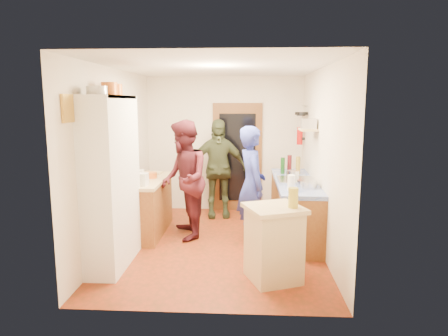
# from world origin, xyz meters

# --- Properties ---
(floor) EXTENTS (3.00, 4.00, 0.02)m
(floor) POSITION_xyz_m (0.00, 0.00, -0.01)
(floor) COLOR maroon
(floor) RESTS_ON ground
(ceiling) EXTENTS (3.00, 4.00, 0.02)m
(ceiling) POSITION_xyz_m (0.00, 0.00, 2.61)
(ceiling) COLOR silver
(ceiling) RESTS_ON ground
(wall_back) EXTENTS (3.00, 0.02, 2.60)m
(wall_back) POSITION_xyz_m (0.00, 2.01, 1.30)
(wall_back) COLOR silver
(wall_back) RESTS_ON ground
(wall_front) EXTENTS (3.00, 0.02, 2.60)m
(wall_front) POSITION_xyz_m (0.00, -2.01, 1.30)
(wall_front) COLOR silver
(wall_front) RESTS_ON ground
(wall_left) EXTENTS (0.02, 4.00, 2.60)m
(wall_left) POSITION_xyz_m (-1.51, 0.00, 1.30)
(wall_left) COLOR silver
(wall_left) RESTS_ON ground
(wall_right) EXTENTS (0.02, 4.00, 2.60)m
(wall_right) POSITION_xyz_m (1.51, 0.00, 1.30)
(wall_right) COLOR silver
(wall_right) RESTS_ON ground
(door_frame) EXTENTS (0.95, 0.06, 2.10)m
(door_frame) POSITION_xyz_m (0.25, 1.97, 1.05)
(door_frame) COLOR brown
(door_frame) RESTS_ON ground
(door_glass) EXTENTS (0.70, 0.02, 1.70)m
(door_glass) POSITION_xyz_m (0.25, 1.94, 1.05)
(door_glass) COLOR black
(door_glass) RESTS_ON door_frame
(hutch_body) EXTENTS (0.40, 1.20, 2.20)m
(hutch_body) POSITION_xyz_m (-1.30, -0.80, 1.10)
(hutch_body) COLOR white
(hutch_body) RESTS_ON ground
(hutch_top_shelf) EXTENTS (0.40, 1.14, 0.04)m
(hutch_top_shelf) POSITION_xyz_m (-1.30, -0.80, 2.18)
(hutch_top_shelf) COLOR white
(hutch_top_shelf) RESTS_ON hutch_body
(plate_stack) EXTENTS (0.24, 0.24, 0.10)m
(plate_stack) POSITION_xyz_m (-1.30, -1.15, 2.25)
(plate_stack) COLOR white
(plate_stack) RESTS_ON hutch_top_shelf
(orange_pot_a) EXTENTS (0.20, 0.20, 0.16)m
(orange_pot_a) POSITION_xyz_m (-1.30, -0.73, 2.28)
(orange_pot_a) COLOR orange
(orange_pot_a) RESTS_ON hutch_top_shelf
(orange_pot_b) EXTENTS (0.17, 0.17, 0.15)m
(orange_pot_b) POSITION_xyz_m (-1.30, -0.48, 2.28)
(orange_pot_b) COLOR orange
(orange_pot_b) RESTS_ON hutch_top_shelf
(left_counter_base) EXTENTS (0.60, 1.40, 0.85)m
(left_counter_base) POSITION_xyz_m (-1.20, 0.45, 0.42)
(left_counter_base) COLOR brown
(left_counter_base) RESTS_ON ground
(left_counter_top) EXTENTS (0.64, 1.44, 0.05)m
(left_counter_top) POSITION_xyz_m (-1.20, 0.45, 0.88)
(left_counter_top) COLOR tan
(left_counter_top) RESTS_ON left_counter_base
(toaster) EXTENTS (0.26, 0.19, 0.19)m
(toaster) POSITION_xyz_m (-1.15, -0.05, 0.99)
(toaster) COLOR white
(toaster) RESTS_ON left_counter_top
(kettle) EXTENTS (0.18, 0.18, 0.16)m
(kettle) POSITION_xyz_m (-1.25, 0.37, 0.98)
(kettle) COLOR white
(kettle) RESTS_ON left_counter_top
(orange_bowl) EXTENTS (0.24, 0.24, 0.09)m
(orange_bowl) POSITION_xyz_m (-1.12, 0.55, 0.95)
(orange_bowl) COLOR orange
(orange_bowl) RESTS_ON left_counter_top
(chopping_board) EXTENTS (0.33, 0.27, 0.02)m
(chopping_board) POSITION_xyz_m (-1.18, 0.97, 0.91)
(chopping_board) COLOR tan
(chopping_board) RESTS_ON left_counter_top
(right_counter_base) EXTENTS (0.60, 2.20, 0.84)m
(right_counter_base) POSITION_xyz_m (1.20, 0.50, 0.42)
(right_counter_base) COLOR brown
(right_counter_base) RESTS_ON ground
(right_counter_top) EXTENTS (0.62, 2.22, 0.06)m
(right_counter_top) POSITION_xyz_m (1.20, 0.50, 0.87)
(right_counter_top) COLOR #0225AE
(right_counter_top) RESTS_ON right_counter_base
(hob) EXTENTS (0.55, 0.58, 0.04)m
(hob) POSITION_xyz_m (1.20, 0.37, 0.92)
(hob) COLOR silver
(hob) RESTS_ON right_counter_top
(pot_on_hob) EXTENTS (0.19, 0.19, 0.13)m
(pot_on_hob) POSITION_xyz_m (1.15, 0.41, 1.00)
(pot_on_hob) COLOR silver
(pot_on_hob) RESTS_ON hob
(bottle_a) EXTENTS (0.08, 0.08, 0.28)m
(bottle_a) POSITION_xyz_m (1.05, 1.06, 1.04)
(bottle_a) COLOR #143F14
(bottle_a) RESTS_ON right_counter_top
(bottle_b) EXTENTS (0.10, 0.10, 0.31)m
(bottle_b) POSITION_xyz_m (1.18, 1.20, 1.05)
(bottle_b) COLOR #591419
(bottle_b) RESTS_ON right_counter_top
(bottle_c) EXTENTS (0.10, 0.10, 0.30)m
(bottle_c) POSITION_xyz_m (1.31, 1.05, 1.05)
(bottle_c) COLOR olive
(bottle_c) RESTS_ON right_counter_top
(paper_towel) EXTENTS (0.13, 0.13, 0.22)m
(paper_towel) POSITION_xyz_m (1.05, -0.28, 1.01)
(paper_towel) COLOR white
(paper_towel) RESTS_ON right_counter_top
(mixing_bowl) EXTENTS (0.36, 0.36, 0.11)m
(mixing_bowl) POSITION_xyz_m (1.30, -0.06, 0.95)
(mixing_bowl) COLOR silver
(mixing_bowl) RESTS_ON right_counter_top
(island_base) EXTENTS (0.71, 0.71, 0.86)m
(island_base) POSITION_xyz_m (0.76, -1.17, 0.43)
(island_base) COLOR tan
(island_base) RESTS_ON ground
(island_top) EXTENTS (0.80, 0.80, 0.05)m
(island_top) POSITION_xyz_m (0.76, -1.17, 0.89)
(island_top) COLOR tan
(island_top) RESTS_ON island_base
(cutting_board) EXTENTS (0.43, 0.39, 0.02)m
(cutting_board) POSITION_xyz_m (0.69, -1.15, 0.90)
(cutting_board) COLOR white
(cutting_board) RESTS_ON island_top
(oil_jar) EXTENTS (0.15, 0.15, 0.23)m
(oil_jar) POSITION_xyz_m (0.97, -1.22, 1.03)
(oil_jar) COLOR #AD9E2D
(oil_jar) RESTS_ON island_top
(pan_rail) EXTENTS (0.02, 0.65, 0.02)m
(pan_rail) POSITION_xyz_m (1.46, 1.52, 2.05)
(pan_rail) COLOR silver
(pan_rail) RESTS_ON wall_right
(pan_hang_a) EXTENTS (0.18, 0.18, 0.05)m
(pan_hang_a) POSITION_xyz_m (1.40, 1.35, 1.92)
(pan_hang_a) COLOR black
(pan_hang_a) RESTS_ON pan_rail
(pan_hang_b) EXTENTS (0.16, 0.16, 0.05)m
(pan_hang_b) POSITION_xyz_m (1.40, 1.55, 1.90)
(pan_hang_b) COLOR black
(pan_hang_b) RESTS_ON pan_rail
(pan_hang_c) EXTENTS (0.17, 0.17, 0.05)m
(pan_hang_c) POSITION_xyz_m (1.40, 1.75, 1.91)
(pan_hang_c) COLOR black
(pan_hang_c) RESTS_ON pan_rail
(wall_shelf) EXTENTS (0.26, 0.42, 0.03)m
(wall_shelf) POSITION_xyz_m (1.37, 0.45, 1.70)
(wall_shelf) COLOR tan
(wall_shelf) RESTS_ON wall_right
(radio) EXTENTS (0.24, 0.31, 0.15)m
(radio) POSITION_xyz_m (1.37, 0.45, 1.79)
(radio) COLOR silver
(radio) RESTS_ON wall_shelf
(ext_bracket) EXTENTS (0.06, 0.10, 0.04)m
(ext_bracket) POSITION_xyz_m (1.47, 1.70, 1.45)
(ext_bracket) COLOR black
(ext_bracket) RESTS_ON wall_right
(fire_extinguisher) EXTENTS (0.11, 0.11, 0.32)m
(fire_extinguisher) POSITION_xyz_m (1.41, 1.70, 1.50)
(fire_extinguisher) COLOR red
(fire_extinguisher) RESTS_ON wall_right
(picture_frame) EXTENTS (0.03, 0.25, 0.30)m
(picture_frame) POSITION_xyz_m (-1.48, -1.55, 2.05)
(picture_frame) COLOR gold
(picture_frame) RESTS_ON wall_left
(person_hob) EXTENTS (0.58, 0.73, 1.77)m
(person_hob) POSITION_xyz_m (0.55, 0.13, 0.89)
(person_hob) COLOR #2B3492
(person_hob) RESTS_ON ground
(person_left) EXTENTS (0.91, 1.05, 1.85)m
(person_left) POSITION_xyz_m (-0.52, 0.33, 0.93)
(person_left) COLOR #41131A
(person_left) RESTS_ON ground
(person_back) EXTENTS (1.12, 0.59, 1.82)m
(person_back) POSITION_xyz_m (-0.09, 1.49, 0.91)
(person_back) COLOR #343A23
(person_back) RESTS_ON ground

